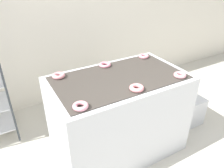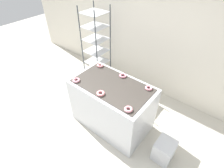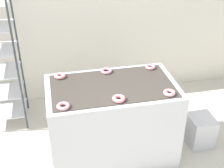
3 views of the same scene
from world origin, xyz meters
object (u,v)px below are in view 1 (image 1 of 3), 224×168
Objects in this scene: donut_far_left at (59,76)px; donut_far_right at (144,56)px; donut_near_center at (137,88)px; donut_far_center at (105,65)px; glaze_bin at (189,109)px; donut_near_left at (80,106)px; donut_near_right at (180,75)px; fryer_machine at (119,116)px.

donut_far_right is (1.06, -0.00, -0.00)m from donut_far_left.
donut_far_center is at bearing 90.18° from donut_near_center.
donut_far_right reaches higher than glaze_bin.
donut_near_left is at bearing -178.85° from donut_near_center.
donut_near_center is 1.10× the size of donut_far_right.
donut_near_center is at bearing 1.15° from donut_near_left.
donut_near_right is (-0.59, -0.25, 0.79)m from glaze_bin.
donut_near_center is at bearing -131.57° from donut_far_right.
donut_near_center reaches higher than donut_far_right.
fryer_machine is 10.64× the size of donut_near_center.
donut_far_center is (0.00, 0.31, 0.50)m from fryer_machine.
donut_far_left reaches higher than fryer_machine.
donut_far_left reaches higher than glaze_bin.
donut_far_left is at bearing -178.89° from donut_far_center.
fryer_machine is 0.79m from donut_far_right.
donut_near_center and donut_far_left have the same top height.
donut_near_center reaches higher than fryer_machine.
donut_near_left is 0.82m from donut_far_center.
donut_near_right is at bearing 0.47° from donut_near_left.
donut_far_center is at bearing 48.11° from donut_near_left.
fryer_machine is 10.75× the size of donut_far_center.
donut_near_center is (0.01, -0.29, 0.51)m from fryer_machine.
donut_near_right is 0.81m from donut_far_center.
donut_far_right is (-0.01, 0.59, -0.00)m from donut_near_right.
donut_far_left reaches higher than donut_far_center.
glaze_bin is 3.01× the size of donut_far_left.
donut_near_left is 1.23m from donut_far_right.
donut_near_right is 1.04× the size of donut_far_right.
donut_near_right is at bearing -156.60° from glaze_bin.
fryer_machine is at bearing -150.64° from donut_far_right.
donut_far_left is 0.54m from donut_far_center.
donut_far_right is (0.52, -0.01, 0.00)m from donut_far_center.
donut_near_left is 1.00× the size of donut_far_left.
donut_near_center is 1.06× the size of donut_near_right.
fryer_machine is at bearing 151.32° from donut_near_right.
fryer_machine is 0.58m from donut_near_center.
donut_far_right reaches higher than donut_far_center.
donut_near_right is at bearing -28.68° from fryer_machine.
fryer_machine is at bearing 177.97° from glaze_bin.
donut_far_left is (-1.66, 0.34, 0.79)m from glaze_bin.
donut_near_right is at bearing -89.09° from donut_far_right.
donut_near_center reaches higher than donut_near_left.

